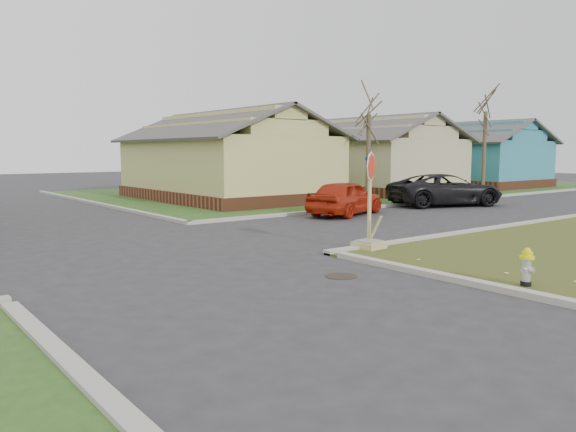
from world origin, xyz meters
TOP-DOWN VIEW (x-y plane):
  - ground at (0.00, 0.00)m, footprint 120.00×120.00m
  - verge_far_right at (22.00, 18.00)m, footprint 37.00×19.00m
  - curbs at (0.00, 5.00)m, footprint 80.00×40.00m
  - manhole at (2.20, -0.50)m, footprint 0.64×0.64m
  - side_house_yellow at (10.00, 16.50)m, footprint 7.60×11.60m
  - side_house_tan at (20.00, 16.50)m, footprint 7.60×11.60m
  - side_house_teal at (30.00, 16.50)m, footprint 7.60×11.60m
  - tree_mid_right at (14.00, 10.20)m, footprint 0.22×0.22m
  - tree_far_right at (24.00, 10.50)m, footprint 0.22×0.22m
  - fire_hydrant at (4.18, -3.30)m, footprint 0.26×0.26m
  - stop_sign at (4.83, 1.27)m, footprint 0.69×0.68m
  - red_sedan at (9.87, 7.42)m, footprint 4.36×2.84m
  - dark_pickup at (16.20, 7.37)m, footprint 5.81×4.13m

SIDE VIEW (x-z plane):
  - ground at x=0.00m, z-range 0.00..0.00m
  - curbs at x=0.00m, z-range -0.06..0.06m
  - manhole at x=2.20m, z-range 0.00..0.01m
  - verge_far_right at x=22.00m, z-range 0.00..0.05m
  - fire_hydrant at x=4.18m, z-range 0.08..0.79m
  - stop_sign at x=4.83m, z-range -0.64..1.80m
  - red_sedan at x=9.87m, z-range 0.00..1.38m
  - dark_pickup at x=16.20m, z-range 0.00..1.47m
  - tree_mid_right at x=14.00m, z-range 0.05..4.25m
  - side_house_yellow at x=10.00m, z-range -0.16..4.54m
  - side_house_tan at x=20.00m, z-range -0.16..4.54m
  - side_house_teal at x=30.00m, z-range -0.16..4.54m
  - tree_far_right at x=24.00m, z-range 0.05..4.81m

